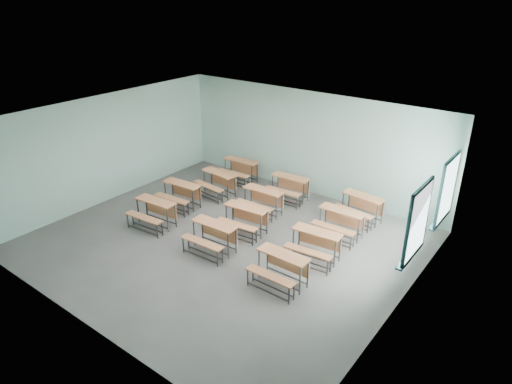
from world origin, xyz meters
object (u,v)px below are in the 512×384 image
desk_unit_r1c1 (244,216)px  desk_unit_r2c0 (217,180)px  desk_unit_r0c0 (153,210)px  desk_unit_r2c2 (340,220)px  desk_unit_r3c2 (361,205)px  desk_unit_r0c2 (280,265)px  desk_unit_r1c2 (315,242)px  desk_unit_r3c1 (289,185)px  desk_unit_r0c1 (212,233)px  desk_unit_r3c0 (239,168)px  desk_unit_r1c0 (180,192)px  desk_unit_r2c1 (261,198)px

desk_unit_r1c1 → desk_unit_r2c0: 2.57m
desk_unit_r0c0 → desk_unit_r2c2: bearing=25.7°
desk_unit_r0c0 → desk_unit_r3c2: (4.33, 3.66, 0.00)m
desk_unit_r0c2 → desk_unit_r1c2: (0.09, 1.31, 0.00)m
desk_unit_r2c2 → desk_unit_r3c2: same height
desk_unit_r3c1 → desk_unit_r0c1: bearing=-91.1°
desk_unit_r0c1 → desk_unit_r3c0: (-2.22, 3.81, 0.00)m
desk_unit_r0c2 → desk_unit_r3c0: (-4.34, 3.95, 0.00)m
desk_unit_r0c1 → desk_unit_r1c1: 1.18m
desk_unit_r0c2 → desk_unit_r1c1: same height
desk_unit_r1c1 → desk_unit_r1c2: 2.14m
desk_unit_r1c0 → desk_unit_r2c1: bearing=22.4°
desk_unit_r2c2 → desk_unit_r0c2: bearing=-92.3°
desk_unit_r0c1 → desk_unit_r2c2: 3.32m
desk_unit_r1c0 → desk_unit_r3c0: bearing=82.0°
desk_unit_r0c0 → desk_unit_r0c2: same height
desk_unit_r0c1 → desk_unit_r2c1: bearing=93.2°
desk_unit_r0c1 → desk_unit_r3c0: same height
desk_unit_r2c1 → desk_unit_r3c0: (-2.00, 1.47, 0.00)m
desk_unit_r1c1 → desk_unit_r2c0: same height
desk_unit_r2c2 → desk_unit_r3c1: bearing=153.3°
desk_unit_r0c1 → desk_unit_r2c1: 2.35m
desk_unit_r1c0 → desk_unit_r2c2: size_ratio=1.03×
desk_unit_r0c0 → desk_unit_r1c0: (-0.28, 1.26, 0.00)m
desk_unit_r1c1 → desk_unit_r2c2: bearing=26.9°
desk_unit_r1c0 → desk_unit_r2c1: 2.43m
desk_unit_r0c2 → desk_unit_r3c2: (0.09, 3.80, 0.00)m
desk_unit_r0c0 → desk_unit_r2c0: same height
desk_unit_r2c1 → desk_unit_r2c2: (2.39, 0.18, 0.00)m
desk_unit_r2c1 → desk_unit_r1c0: bearing=-155.8°
desk_unit_r3c0 → desk_unit_r3c2: size_ratio=0.97×
desk_unit_r2c0 → desk_unit_r2c2: same height
desk_unit_r1c2 → desk_unit_r2c2: (-0.04, 1.35, 0.00)m
desk_unit_r0c1 → desk_unit_r3c2: 4.28m
desk_unit_r1c0 → desk_unit_r3c1: same height
desk_unit_r3c0 → desk_unit_r1c0: bearing=-97.5°
desk_unit_r2c1 → desk_unit_r2c0: bearing=171.3°
desk_unit_r2c2 → desk_unit_r3c0: (-4.39, 1.29, 0.00)m
desk_unit_r3c0 → desk_unit_r3c2: (4.43, -0.15, 0.00)m
desk_unit_r0c2 → desk_unit_r0c0: bearing=178.5°
desk_unit_r0c2 → desk_unit_r3c0: same height
desk_unit_r1c0 → desk_unit_r1c2: same height
desk_unit_r2c1 → desk_unit_r2c2: same height
desk_unit_r2c0 → desk_unit_r3c2: same height
desk_unit_r0c0 → desk_unit_r1c2: 4.49m
desk_unit_r3c1 → desk_unit_r3c2: same height
desk_unit_r0c1 → desk_unit_r0c2: 2.13m
desk_unit_r3c1 → desk_unit_r3c2: (2.34, 0.05, 0.00)m
desk_unit_r2c0 → desk_unit_r0c1: bearing=-44.7°
desk_unit_r0c1 → desk_unit_r3c1: bearing=89.8°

